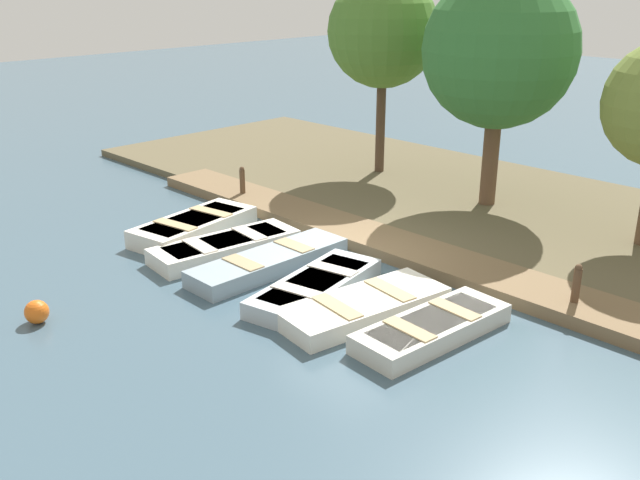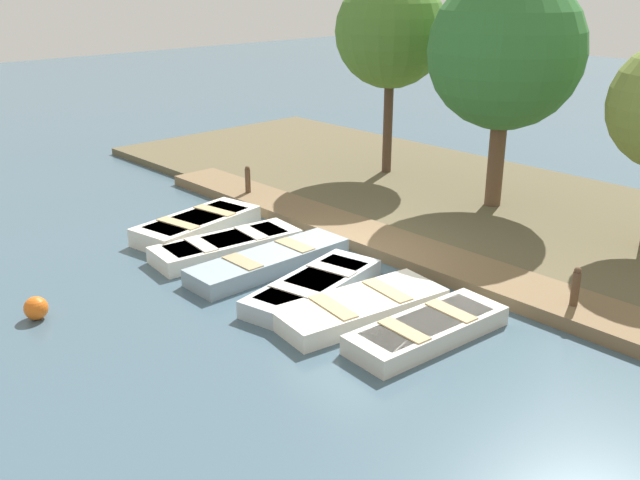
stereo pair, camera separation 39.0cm
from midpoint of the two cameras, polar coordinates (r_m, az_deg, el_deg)
The scene contains 14 objects.
ground_plane at distance 14.54m, azimuth 1.68°, elevation -2.04°, with size 80.00×80.00×0.00m, color #425B6B.
shore_bank at distance 18.24m, azimuth 12.62°, elevation 2.57°, with size 8.00×24.00×0.20m.
dock_walkway at distance 15.35m, azimuth 4.87°, elevation -0.35°, with size 1.32×15.07×0.25m.
rowboat_0 at distance 16.40m, azimuth -10.72°, elevation 1.08°, with size 3.12×1.70×0.43m.
rowboat_1 at distance 15.17m, azimuth -8.31°, elevation -0.54°, with size 3.28×1.44×0.37m.
rowboat_2 at distance 14.30m, azimuth -4.85°, elevation -1.73°, with size 3.52×1.01×0.37m.
rowboat_3 at distance 13.14m, azimuth -1.22°, elevation -3.79°, with size 3.20×1.67×0.35m.
rowboat_4 at distance 12.42m, azimuth 2.61°, elevation -5.33°, with size 3.23×1.64×0.35m.
rowboat_5 at distance 11.81m, azimuth 8.03°, elevation -6.98°, with size 2.95×1.24×0.35m.
mooring_post_near at distance 18.53m, azimuth -6.82°, elevation 4.44°, with size 0.14×0.14×0.95m.
mooring_post_far at distance 13.01m, azimuth 18.98°, elevation -3.77°, with size 0.14×0.14×0.95m.
buoy at distance 13.14m, azimuth -22.52°, elevation -5.34°, with size 0.41×0.41×0.41m.
park_tree_far_left at distance 20.13m, azimuth 4.51°, elevation 16.25°, with size 3.04×3.04×5.62m.
park_tree_left at distance 17.49m, azimuth 13.54°, elevation 14.48°, with size 3.62×3.62×5.73m.
Camera 1 is at (9.88, 9.10, 5.62)m, focal length 40.00 mm.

